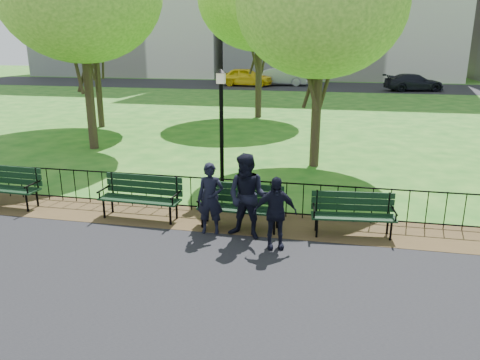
% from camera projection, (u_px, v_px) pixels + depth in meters
% --- Properties ---
extents(ground, '(120.00, 120.00, 0.00)m').
position_uv_depth(ground, '(227.00, 249.00, 9.70)').
color(ground, '#1C5D18').
extents(asphalt_path, '(60.00, 9.20, 0.01)m').
position_uv_depth(asphalt_path, '(171.00, 351.00, 6.52)').
color(asphalt_path, black).
rests_on(asphalt_path, ground).
extents(dirt_strip, '(60.00, 1.60, 0.01)m').
position_uv_depth(dirt_strip, '(242.00, 221.00, 11.10)').
color(dirt_strip, '#3C2E18').
rests_on(dirt_strip, ground).
extents(far_street, '(70.00, 9.00, 0.01)m').
position_uv_depth(far_street, '(315.00, 86.00, 42.49)').
color(far_street, black).
rests_on(far_street, ground).
extents(iron_fence, '(24.06, 0.06, 1.00)m').
position_uv_depth(iron_fence, '(246.00, 195.00, 11.43)').
color(iron_fence, black).
rests_on(iron_fence, ground).
extents(park_bench_main, '(1.94, 0.67, 1.09)m').
position_uv_depth(park_bench_main, '(228.00, 200.00, 10.62)').
color(park_bench_main, black).
rests_on(park_bench_main, ground).
extents(park_bench_left_a, '(1.99, 0.69, 1.12)m').
position_uv_depth(park_bench_left_a, '(141.00, 192.00, 11.22)').
color(park_bench_left_a, black).
rests_on(park_bench_left_a, ground).
extents(park_bench_left_b, '(1.99, 0.69, 1.11)m').
position_uv_depth(park_bench_left_b, '(5.00, 182.00, 12.04)').
color(park_bench_left_b, black).
rests_on(park_bench_left_b, ground).
extents(park_bench_right_a, '(1.86, 0.74, 1.03)m').
position_uv_depth(park_bench_right_a, '(353.00, 209.00, 10.25)').
color(park_bench_right_a, black).
rests_on(park_bench_right_a, ground).
extents(lamppost, '(0.31, 0.31, 3.41)m').
position_uv_depth(lamppost, '(222.00, 126.00, 12.92)').
color(lamppost, black).
rests_on(lamppost, ground).
extents(tree_near_e, '(5.36, 5.36, 7.47)m').
position_uv_depth(tree_near_e, '(321.00, 5.00, 14.52)').
color(tree_near_e, '#2D2116').
rests_on(tree_near_e, ground).
extents(person_left, '(0.62, 0.44, 1.60)m').
position_uv_depth(person_left, '(210.00, 199.00, 10.25)').
color(person_left, black).
rests_on(person_left, asphalt_path).
extents(person_mid, '(0.99, 0.66, 1.87)m').
position_uv_depth(person_mid, '(247.00, 197.00, 9.96)').
color(person_mid, black).
rests_on(person_mid, asphalt_path).
extents(person_right, '(0.96, 0.59, 1.53)m').
position_uv_depth(person_right, '(275.00, 213.00, 9.52)').
color(person_right, black).
rests_on(person_right, asphalt_path).
extents(taxi, '(4.94, 2.36, 1.63)m').
position_uv_depth(taxi, '(246.00, 77.00, 42.49)').
color(taxi, yellow).
rests_on(taxi, far_street).
extents(sedan_silver, '(4.80, 1.68, 1.58)m').
position_uv_depth(sedan_silver, '(282.00, 77.00, 43.03)').
color(sedan_silver, '#939499').
rests_on(sedan_silver, far_street).
extents(sedan_dark, '(5.15, 3.18, 1.39)m').
position_uv_depth(sedan_dark, '(414.00, 82.00, 38.50)').
color(sedan_dark, black).
rests_on(sedan_dark, far_street).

